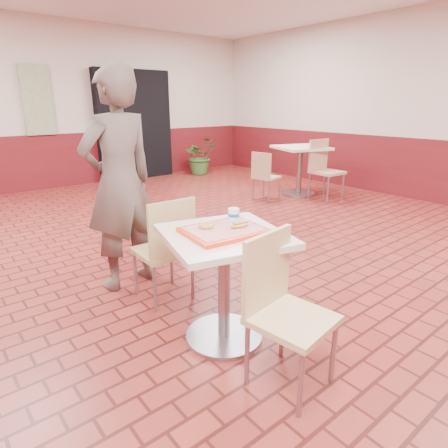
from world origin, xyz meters
TOP-DOWN VIEW (x-y plane):
  - room_shell at (0.00, 0.00)m, footprint 8.01×10.01m
  - wainscot_band at (0.00, 0.00)m, footprint 8.00×10.00m
  - corridor_doorway at (1.20, 4.88)m, footprint 1.60×0.22m
  - promo_poster at (-0.60, 4.94)m, footprint 0.50×0.03m
  - main_table at (-1.03, -0.82)m, footprint 0.73×0.73m
  - chair_main_front at (-1.02, -1.32)m, footprint 0.46×0.46m
  - chair_main_back at (-1.05, -0.12)m, footprint 0.41×0.41m
  - customer at (-1.17, 0.38)m, footprint 0.74×0.55m
  - serving_tray at (-1.03, -0.82)m, footprint 0.49×0.38m
  - ring_donut at (-1.11, -0.73)m, footprint 0.13×0.13m
  - long_john_donut at (-0.93, -0.86)m, footprint 0.13×0.07m
  - paper_cup at (-0.90, -0.75)m, footprint 0.08×0.08m
  - second_table at (2.70, 1.67)m, footprint 0.80×0.80m
  - chair_second_left at (1.92, 1.75)m, footprint 0.43×0.43m
  - chair_second_front at (2.76, 1.21)m, footprint 0.47×0.47m
  - potted_plant at (2.52, 4.40)m, footprint 0.75×0.65m

SIDE VIEW (x-z plane):
  - potted_plant at x=2.52m, z-range 0.00..0.83m
  - chair_second_left at x=1.92m, z-range 0.05..0.85m
  - chair_main_back at x=-1.05m, z-range 0.05..0.92m
  - chair_main_front at x=-1.02m, z-range 0.05..0.94m
  - wainscot_band at x=0.00m, z-range 0.00..1.00m
  - main_table at x=-1.03m, z-range 0.13..0.90m
  - chair_second_front at x=2.76m, z-range 0.06..1.04m
  - second_table at x=2.70m, z-range 0.15..0.99m
  - serving_tray at x=-1.03m, z-range 0.77..0.80m
  - ring_donut at x=-1.11m, z-range 0.80..0.83m
  - long_john_donut at x=-0.93m, z-range 0.80..0.84m
  - paper_cup at x=-0.90m, z-range 0.80..0.90m
  - customer at x=-1.17m, z-range 0.00..1.85m
  - corridor_doorway at x=1.20m, z-range 0.00..2.20m
  - room_shell at x=0.00m, z-range 0.00..3.00m
  - promo_poster at x=-0.60m, z-range 1.00..2.20m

